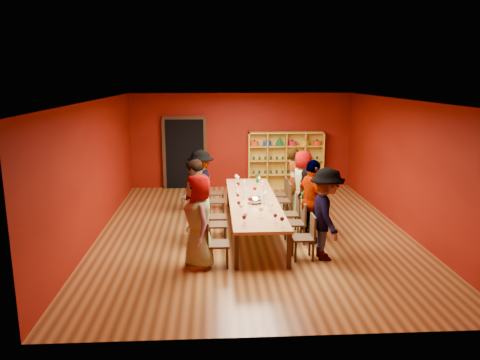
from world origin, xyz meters
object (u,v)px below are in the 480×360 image
person_left_2 (194,198)px  person_right_4 (294,179)px  chair_person_right_4 (282,192)px  spittoon_bowl (255,200)px  person_left_4 (197,180)px  person_left_0 (199,221)px  wine_bottle (257,178)px  person_right_0 (326,214)px  chair_person_right_3 (285,198)px  chair_person_left_3 (213,199)px  tasting_table (253,202)px  person_right_2 (309,200)px  shelving_unit (285,157)px  chair_person_left_4 (213,191)px  chair_person_left_0 (214,241)px  person_left_1 (199,210)px  chair_person_left_1 (214,222)px  chair_person_right_1 (299,220)px  person_left_3 (201,184)px  chair_person_right_2 (293,211)px  person_right_1 (312,202)px  chair_person_right_0 (307,235)px  chair_person_left_2 (214,214)px  person_right_3 (303,184)px

person_left_2 → person_right_4: bearing=137.9°
chair_person_right_4 → spittoon_bowl: spittoon_bowl is taller
person_left_4 → spittoon_bowl: (1.35, -2.22, 0.03)m
person_left_0 → wine_bottle: (1.44, 3.74, -0.02)m
person_right_0 → chair_person_right_3: (-0.36, 2.79, -0.41)m
chair_person_left_3 → spittoon_bowl: spittoon_bowl is taller
tasting_table → person_right_2: size_ratio=2.92×
shelving_unit → chair_person_left_4: bearing=-134.0°
chair_person_left_0 → person_left_1: person_left_1 is taller
chair_person_left_1 → chair_person_left_0: bearing=-90.0°
tasting_table → chair_person_left_4: size_ratio=5.06×
person_right_0 → chair_person_right_1: person_right_0 is taller
person_left_3 → shelving_unit: bearing=133.5°
person_left_3 → chair_person_right_2: person_left_3 is taller
person_right_0 → chair_person_right_4: (-0.36, 3.42, -0.41)m
chair_person_left_1 → person_right_1: person_right_1 is taller
person_left_3 → person_left_4: person_left_3 is taller
chair_person_left_1 → person_left_4: person_left_4 is taller
person_left_2 → wine_bottle: bearing=152.4°
chair_person_right_3 → person_right_2: bearing=-73.0°
chair_person_right_2 → shelving_unit: bearing=83.8°
person_right_2 → chair_person_right_3: bearing=21.1°
person_left_2 → wine_bottle: person_left_2 is taller
person_right_1 → chair_person_right_0: bearing=142.3°
person_left_3 → person_right_0: size_ratio=0.96×
tasting_table → person_left_0: bearing=-120.9°
shelving_unit → person_left_1: bearing=-117.0°
tasting_table → person_left_1: (-1.21, -0.80, 0.07)m
person_left_2 → chair_person_left_3: bearing=173.3°
chair_person_left_0 → person_left_4: bearing=96.2°
tasting_table → chair_person_right_1: size_ratio=5.06×
chair_person_right_3 → chair_person_left_1: bearing=-134.2°
chair_person_left_2 → person_left_4: size_ratio=0.56×
person_left_0 → person_right_3: size_ratio=1.04×
chair_person_left_0 → chair_person_left_2: (0.00, 1.73, 0.00)m
spittoon_bowl → chair_person_left_1: bearing=-151.2°
person_left_4 → person_left_2: bearing=21.2°
spittoon_bowl → chair_person_left_0: bearing=-118.9°
person_left_0 → chair_person_left_1: (0.27, 1.17, -0.39)m
chair_person_right_0 → chair_person_right_4: same height
person_left_2 → chair_person_right_1: (2.25, -0.55, -0.37)m
person_left_2 → chair_person_left_4: (0.43, 2.18, -0.37)m
person_left_3 → chair_person_right_4: 2.23m
shelving_unit → chair_person_right_0: 6.08m
chair_person_left_2 → person_left_2: size_ratio=0.51×
person_right_1 → person_right_4: size_ratio=1.08×
chair_person_right_4 → chair_person_right_1: bearing=-90.0°
person_left_1 → person_right_1: bearing=110.0°
chair_person_left_0 → person_right_2: person_right_2 is taller
person_right_0 → chair_person_right_1: (-0.36, 0.93, -0.41)m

